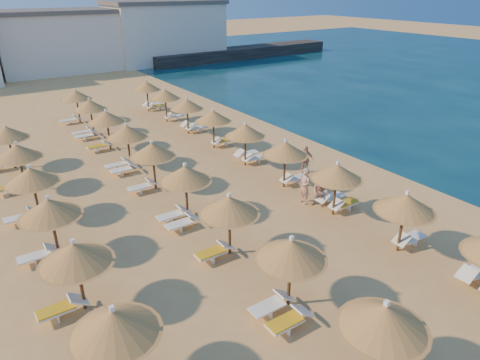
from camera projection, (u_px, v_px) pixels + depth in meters
ground at (283, 243)px, 18.03m from camera, size 220.00×220.00×0.00m
jetty at (243, 52)px, 64.10m from camera, size 30.14×5.26×1.50m
hotel_blocks at (68, 41)px, 52.51m from camera, size 44.80×11.02×8.10m
parasol_row_east at (285, 149)px, 22.20m from camera, size 2.43×39.15×2.71m
parasol_row_west at (185, 175)px, 19.24m from camera, size 2.43×39.15×2.71m
parasol_row_inland at (50, 209)px, 16.30m from camera, size 2.43×24.46×2.71m
loungers at (212, 203)px, 20.62m from camera, size 14.63×38.20×0.66m
beachgoer_c at (305, 159)px, 24.51m from camera, size 0.96×0.97×1.65m
beachgoer_a at (305, 186)px, 20.97m from camera, size 0.47×0.70×1.86m
beachgoer_b at (320, 192)px, 20.71m from camera, size 0.93×0.98×1.61m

